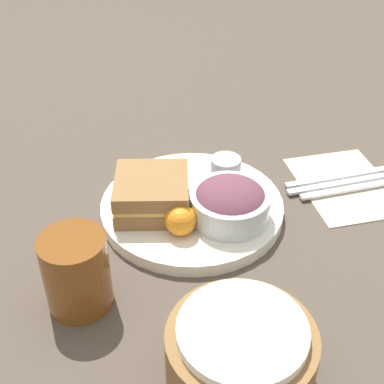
{
  "coord_description": "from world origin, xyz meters",
  "views": [
    {
      "loc": [
        0.15,
        0.64,
        0.53
      ],
      "look_at": [
        0.0,
        0.0,
        0.04
      ],
      "focal_mm": 50.0,
      "sensor_mm": 36.0,
      "label": 1
    }
  ],
  "objects_px": {
    "plate": "(192,207)",
    "bread_basket": "(240,356)",
    "drink_glass": "(76,272)",
    "spoon": "(351,189)",
    "sandwich": "(151,192)",
    "salad_bowl": "(230,203)",
    "knife": "(345,183)",
    "fork": "(340,177)",
    "dressing_cup": "(226,169)"
  },
  "relations": [
    {
      "from": "sandwich",
      "to": "spoon",
      "type": "distance_m",
      "value": 0.33
    },
    {
      "from": "spoon",
      "to": "knife",
      "type": "bearing_deg",
      "value": 90.0
    },
    {
      "from": "plate",
      "to": "bread_basket",
      "type": "xyz_separation_m",
      "value": [
        0.02,
        0.3,
        0.03
      ]
    },
    {
      "from": "drink_glass",
      "to": "spoon",
      "type": "xyz_separation_m",
      "value": [
        -0.45,
        -0.14,
        -0.05
      ]
    },
    {
      "from": "dressing_cup",
      "to": "drink_glass",
      "type": "relative_size",
      "value": 0.46
    },
    {
      "from": "bread_basket",
      "to": "spoon",
      "type": "xyz_separation_m",
      "value": [
        -0.28,
        -0.3,
        -0.04
      ]
    },
    {
      "from": "bread_basket",
      "to": "fork",
      "type": "bearing_deg",
      "value": -130.53
    },
    {
      "from": "drink_glass",
      "to": "spoon",
      "type": "bearing_deg",
      "value": -162.87
    },
    {
      "from": "sandwich",
      "to": "salad_bowl",
      "type": "relative_size",
      "value": 1.08
    },
    {
      "from": "bread_basket",
      "to": "spoon",
      "type": "bearing_deg",
      "value": -133.94
    },
    {
      "from": "dressing_cup",
      "to": "salad_bowl",
      "type": "bearing_deg",
      "value": 77.51
    },
    {
      "from": "plate",
      "to": "fork",
      "type": "bearing_deg",
      "value": -173.86
    },
    {
      "from": "bread_basket",
      "to": "knife",
      "type": "bearing_deg",
      "value": -132.18
    },
    {
      "from": "plate",
      "to": "spoon",
      "type": "height_order",
      "value": "plate"
    },
    {
      "from": "plate",
      "to": "dressing_cup",
      "type": "bearing_deg",
      "value": -145.32
    },
    {
      "from": "plate",
      "to": "fork",
      "type": "distance_m",
      "value": 0.27
    },
    {
      "from": "salad_bowl",
      "to": "spoon",
      "type": "relative_size",
      "value": 0.67
    },
    {
      "from": "drink_glass",
      "to": "knife",
      "type": "relative_size",
      "value": 0.51
    },
    {
      "from": "bread_basket",
      "to": "spoon",
      "type": "height_order",
      "value": "bread_basket"
    },
    {
      "from": "drink_glass",
      "to": "spoon",
      "type": "height_order",
      "value": "drink_glass"
    },
    {
      "from": "plate",
      "to": "bread_basket",
      "type": "distance_m",
      "value": 0.31
    },
    {
      "from": "plate",
      "to": "bread_basket",
      "type": "relative_size",
      "value": 1.74
    },
    {
      "from": "plate",
      "to": "fork",
      "type": "relative_size",
      "value": 1.42
    },
    {
      "from": "salad_bowl",
      "to": "knife",
      "type": "distance_m",
      "value": 0.23
    },
    {
      "from": "salad_bowl",
      "to": "sandwich",
      "type": "bearing_deg",
      "value": -25.31
    },
    {
      "from": "knife",
      "to": "dressing_cup",
      "type": "bearing_deg",
      "value": 167.62
    },
    {
      "from": "sandwich",
      "to": "fork",
      "type": "height_order",
      "value": "sandwich"
    },
    {
      "from": "plate",
      "to": "dressing_cup",
      "type": "xyz_separation_m",
      "value": [
        -0.07,
        -0.05,
        0.03
      ]
    },
    {
      "from": "knife",
      "to": "spoon",
      "type": "distance_m",
      "value": 0.02
    },
    {
      "from": "sandwich",
      "to": "drink_glass",
      "type": "relative_size",
      "value": 1.21
    },
    {
      "from": "sandwich",
      "to": "salad_bowl",
      "type": "height_order",
      "value": "salad_bowl"
    },
    {
      "from": "plate",
      "to": "spoon",
      "type": "xyz_separation_m",
      "value": [
        -0.27,
        0.01,
        -0.0
      ]
    },
    {
      "from": "sandwich",
      "to": "drink_glass",
      "type": "bearing_deg",
      "value": 51.44
    },
    {
      "from": "dressing_cup",
      "to": "knife",
      "type": "xyz_separation_m",
      "value": [
        -0.2,
        0.04,
        -0.03
      ]
    },
    {
      "from": "salad_bowl",
      "to": "spoon",
      "type": "distance_m",
      "value": 0.23
    },
    {
      "from": "sandwich",
      "to": "fork",
      "type": "xyz_separation_m",
      "value": [
        -0.33,
        -0.02,
        -0.04
      ]
    },
    {
      "from": "dressing_cup",
      "to": "drink_glass",
      "type": "distance_m",
      "value": 0.31
    },
    {
      "from": "plate",
      "to": "dressing_cup",
      "type": "relative_size",
      "value": 5.77
    },
    {
      "from": "dressing_cup",
      "to": "fork",
      "type": "relative_size",
      "value": 0.25
    },
    {
      "from": "knife",
      "to": "spoon",
      "type": "bearing_deg",
      "value": -90.0
    },
    {
      "from": "salad_bowl",
      "to": "spoon",
      "type": "xyz_separation_m",
      "value": [
        -0.22,
        -0.04,
        -0.04
      ]
    },
    {
      "from": "spoon",
      "to": "plate",
      "type": "bearing_deg",
      "value": 176.14
    },
    {
      "from": "plate",
      "to": "drink_glass",
      "type": "distance_m",
      "value": 0.24
    },
    {
      "from": "sandwich",
      "to": "spoon",
      "type": "xyz_separation_m",
      "value": [
        -0.33,
        0.01,
        -0.04
      ]
    },
    {
      "from": "knife",
      "to": "fork",
      "type": "bearing_deg",
      "value": 90.0
    },
    {
      "from": "salad_bowl",
      "to": "fork",
      "type": "bearing_deg",
      "value": -161.08
    },
    {
      "from": "knife",
      "to": "drink_glass",
      "type": "bearing_deg",
      "value": -163.04
    },
    {
      "from": "sandwich",
      "to": "drink_glass",
      "type": "xyz_separation_m",
      "value": [
        0.12,
        0.15,
        0.01
      ]
    },
    {
      "from": "sandwich",
      "to": "bread_basket",
      "type": "xyz_separation_m",
      "value": [
        -0.04,
        0.31,
        -0.0
      ]
    },
    {
      "from": "drink_glass",
      "to": "fork",
      "type": "relative_size",
      "value": 0.53
    }
  ]
}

